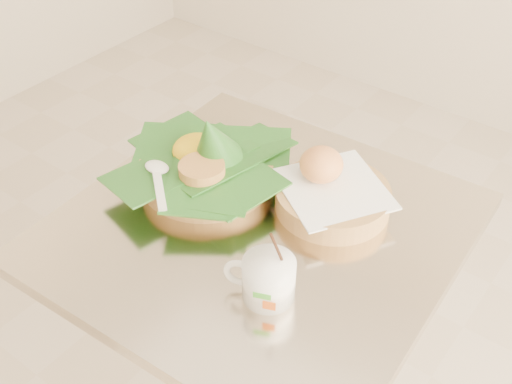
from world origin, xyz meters
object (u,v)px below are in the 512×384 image
Objects in this scene: cafe_table at (259,303)px; coffee_mug at (267,278)px; rice_basket at (206,162)px; bread_basket at (331,192)px.

coffee_mug reaches higher than cafe_table.
rice_basket is 1.32× the size of bread_basket.
cafe_table is 2.19× the size of rice_basket.
coffee_mug is at bearing -81.33° from bread_basket.
bread_basket is at bearing 18.79° from rice_basket.
coffee_mug is (0.28, -0.18, -0.00)m from rice_basket.
coffee_mug is (0.11, -0.13, 0.26)m from cafe_table.
bread_basket is (0.24, 0.08, -0.01)m from rice_basket.
cafe_table is at bearing -120.68° from bread_basket.
rice_basket is (-0.17, 0.04, 0.27)m from cafe_table.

